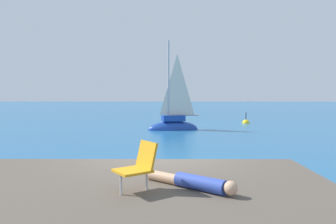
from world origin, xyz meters
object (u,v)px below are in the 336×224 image
at_px(person_sunbather, 193,182).
at_px(marker_buoy, 246,123).
at_px(sailboat_near, 173,124).
at_px(beach_chair, 139,164).

xyz_separation_m(person_sunbather, marker_buoy, (5.40, 19.49, -0.85)).
distance_m(sailboat_near, marker_buoy, 7.22).
xyz_separation_m(sailboat_near, marker_buoy, (5.65, 4.47, -0.33)).
relative_size(sailboat_near, marker_buoy, 5.48).
xyz_separation_m(beach_chair, marker_buoy, (6.29, 19.62, -1.17)).
bearing_deg(marker_buoy, sailboat_near, -141.65).
bearing_deg(sailboat_near, marker_buoy, -155.82).
relative_size(sailboat_near, beach_chair, 7.76).
height_order(sailboat_near, person_sunbather, sailboat_near).
height_order(beach_chair, marker_buoy, beach_chair).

